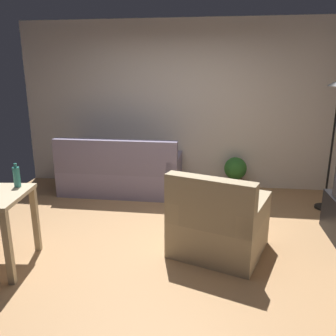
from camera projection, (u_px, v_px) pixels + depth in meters
name	position (u px, v px, depth m)	size (l,w,h in m)	color
ground_plane	(154.00, 243.00, 3.96)	(5.20, 4.40, 0.02)	tan
wall_rear	(176.00, 106.00, 5.69)	(5.20, 0.10, 2.70)	silver
couch	(121.00, 174.00, 5.50)	(1.88, 0.84, 0.92)	gray
potted_plant	(235.00, 172.00, 5.55)	(0.36, 0.36, 0.57)	brown
armchair	(218.00, 225.00, 3.65)	(1.13, 1.09, 0.92)	tan
bottle_tall	(17.00, 177.00, 3.48)	(0.07, 0.07, 0.25)	teal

